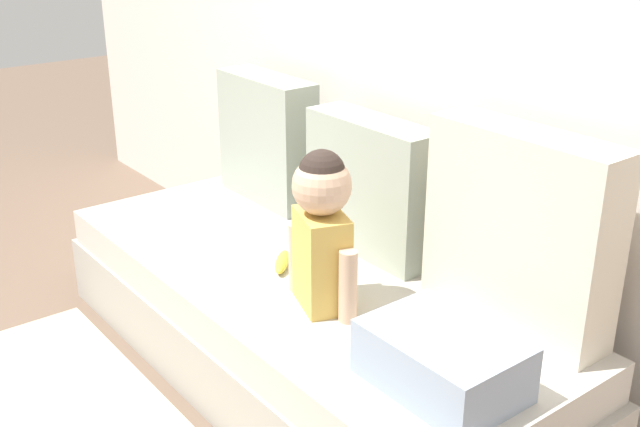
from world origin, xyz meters
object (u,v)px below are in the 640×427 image
object	(u,v)px
banana	(282,262)
folded_blanket	(442,360)
toddler	(322,225)
throw_pillow_right	(519,230)
couch	(301,324)
throw_pillow_left	(267,139)
throw_pillow_center	(371,186)

from	to	relation	value
banana	folded_blanket	world-z (taller)	folded_blanket
toddler	throw_pillow_right	bearing A→B (deg)	42.73
folded_blanket	banana	bearing A→B (deg)	174.62
throw_pillow_right	toddler	world-z (taller)	throw_pillow_right
throw_pillow_right	toddler	size ratio (longest dim) A/B	1.18
couch	toddler	xyz separation A→B (m)	(0.22, -0.08, 0.47)
throw_pillow_right	banana	xyz separation A→B (m)	(-0.71, -0.33, -0.27)
throw_pillow_left	throw_pillow_center	bearing A→B (deg)	0.00
throw_pillow_right	throw_pillow_center	bearing A→B (deg)	180.00
throw_pillow_center	folded_blanket	bearing A→B (deg)	-28.67
throw_pillow_left	toddler	distance (m)	0.94
throw_pillow_center	throw_pillow_right	world-z (taller)	throw_pillow_right
couch	folded_blanket	world-z (taller)	folded_blanket
banana	throw_pillow_center	bearing A→B (deg)	78.43
couch	throw_pillow_right	bearing A→B (deg)	25.78
couch	throw_pillow_center	bearing A→B (deg)	90.00
folded_blanket	couch	bearing A→B (deg)	172.26
banana	folded_blanket	size ratio (longest dim) A/B	0.42
throw_pillow_center	banana	size ratio (longest dim) A/B	3.16
throw_pillow_left	toddler	size ratio (longest dim) A/B	1.03
couch	throw_pillow_center	size ratio (longest dim) A/B	3.85
couch	throw_pillow_left	bearing A→B (deg)	154.22
throw_pillow_center	folded_blanket	distance (m)	0.87
throw_pillow_left	folded_blanket	xyz separation A→B (m)	(1.39, -0.41, -0.18)
throw_pillow_left	throw_pillow_center	world-z (taller)	throw_pillow_left
throw_pillow_right	banana	distance (m)	0.83
couch	folded_blanket	size ratio (longest dim) A/B	5.17
banana	throw_pillow_right	bearing A→B (deg)	25.25
throw_pillow_center	throw_pillow_right	xyz separation A→B (m)	(0.64, 0.00, 0.05)
throw_pillow_center	folded_blanket	xyz separation A→B (m)	(0.75, -0.41, -0.16)
couch	toddler	world-z (taller)	toddler
throw_pillow_left	banana	distance (m)	0.70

